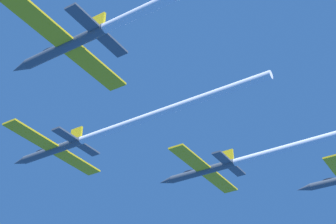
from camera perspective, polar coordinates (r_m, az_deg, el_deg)
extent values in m
cylinder|color=#4C5660|center=(71.76, -13.07, -4.31)|extent=(1.16, 10.55, 1.16)
cone|color=#4C5660|center=(76.07, -16.60, -5.49)|extent=(1.14, 2.32, 1.14)
ellipsoid|color=black|center=(73.51, -14.34, -4.42)|extent=(0.81, 2.11, 0.58)
cube|color=yellow|center=(68.75, -15.35, -2.58)|extent=(8.02, 2.32, 0.25)
cube|color=yellow|center=(74.29, -10.36, -5.70)|extent=(8.02, 2.32, 0.25)
cube|color=yellow|center=(69.83, -10.41, -2.44)|extent=(0.30, 1.90, 1.69)
cube|color=#4C5660|center=(67.53, -11.72, -2.53)|extent=(3.61, 1.39, 0.25)
cube|color=#4C5660|center=(70.51, -9.13, -4.24)|extent=(3.61, 1.39, 0.25)
cylinder|color=white|center=(61.29, -0.12, 0.15)|extent=(1.04, 27.35, 1.04)
cylinder|color=#4C5660|center=(53.33, -11.75, 7.26)|extent=(1.16, 10.55, 1.16)
cone|color=#4C5660|center=(57.21, -16.53, 4.87)|extent=(1.14, 2.32, 1.14)
ellipsoid|color=black|center=(54.98, -13.49, 6.76)|extent=(0.81, 2.11, 0.58)
cube|color=yellow|center=(50.78, -14.80, 10.25)|extent=(8.02, 2.32, 0.25)
cube|color=yellow|center=(55.57, -8.18, 4.91)|extent=(8.02, 2.32, 0.25)
cube|color=yellow|center=(52.02, -8.08, 10.15)|extent=(0.30, 1.90, 1.69)
cube|color=#4C5660|center=(49.70, -9.76, 10.61)|extent=(3.61, 1.39, 0.25)
cube|color=#4C5660|center=(52.29, -6.37, 7.61)|extent=(3.61, 1.39, 0.25)
cylinder|color=#4C5660|center=(74.80, 3.95, -6.79)|extent=(1.16, 10.55, 1.16)
cone|color=#4C5660|center=(77.70, -0.25, -7.93)|extent=(1.14, 2.32, 1.14)
ellipsoid|color=black|center=(76.02, 2.40, -6.88)|extent=(0.81, 2.11, 0.58)
cube|color=yellow|center=(70.99, 2.53, -5.29)|extent=(8.02, 2.32, 0.25)
cube|color=yellow|center=(78.28, 5.93, -7.95)|extent=(8.02, 2.32, 0.25)
cube|color=yellow|center=(73.81, 6.79, -4.98)|extent=(0.30, 1.90, 1.69)
cube|color=#4C5660|center=(71.15, 6.16, -5.18)|extent=(3.61, 1.39, 0.25)
cube|color=#4C5660|center=(75.01, 7.82, -6.62)|extent=(3.61, 1.39, 0.25)
cone|color=#4C5660|center=(84.36, 15.24, -8.45)|extent=(1.14, 2.32, 1.14)
ellipsoid|color=black|center=(83.64, 17.85, -7.40)|extent=(0.81, 2.11, 0.58)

